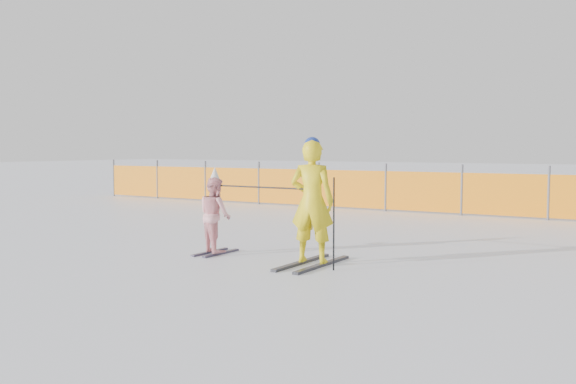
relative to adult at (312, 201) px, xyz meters
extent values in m
plane|color=white|center=(-0.59, -0.19, -0.91)|extent=(120.00, 120.00, 0.00)
cube|color=black|center=(-0.17, 0.00, -0.89)|extent=(0.09, 1.51, 0.04)
cube|color=black|center=(0.17, 0.00, -0.89)|extent=(0.09, 1.51, 0.04)
imported|color=yellow|center=(0.00, 0.00, 0.00)|extent=(0.70, 0.53, 1.73)
sphere|color=navy|center=(0.00, 0.00, 0.80)|extent=(0.23, 0.23, 0.23)
cube|color=black|center=(-1.88, 0.05, -0.89)|extent=(0.09, 0.86, 0.03)
cube|color=black|center=(-1.66, 0.05, -0.89)|extent=(0.09, 0.86, 0.03)
imported|color=#FFA6AD|center=(-1.77, 0.05, -0.29)|extent=(0.71, 0.66, 1.18)
cone|color=silver|center=(-1.77, 0.05, 0.34)|extent=(0.19, 0.19, 0.24)
cylinder|color=black|center=(0.45, -0.20, -0.27)|extent=(0.02, 0.02, 1.27)
cylinder|color=black|center=(-0.88, 0.02, 0.17)|extent=(1.52, 0.07, 0.02)
cylinder|color=#595960|center=(-12.12, 7.71, -0.28)|extent=(0.06, 0.06, 1.25)
cylinder|color=#595960|center=(-10.12, 7.71, -0.28)|extent=(0.06, 0.06, 1.25)
cylinder|color=#595960|center=(-8.12, 7.71, -0.28)|extent=(0.06, 0.06, 1.25)
cylinder|color=#595960|center=(-6.12, 7.71, -0.28)|extent=(0.06, 0.06, 1.25)
cylinder|color=#595960|center=(-4.12, 7.71, -0.28)|extent=(0.06, 0.06, 1.25)
cylinder|color=#595960|center=(-2.12, 7.71, -0.28)|extent=(0.06, 0.06, 1.25)
cylinder|color=#595960|center=(-0.12, 7.71, -0.28)|extent=(0.06, 0.06, 1.25)
cylinder|color=#595960|center=(1.88, 7.71, -0.28)|extent=(0.06, 0.06, 1.25)
cube|color=orange|center=(-4.11, 7.71, -0.36)|extent=(16.02, 0.03, 1.00)
camera|label=1|loc=(4.42, -7.87, 0.76)|focal=40.00mm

